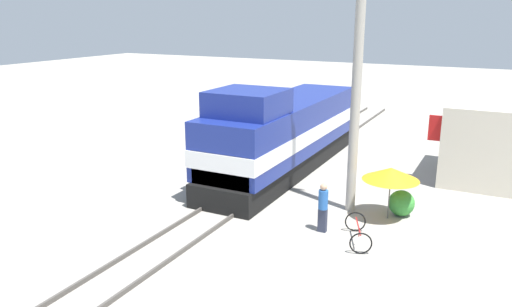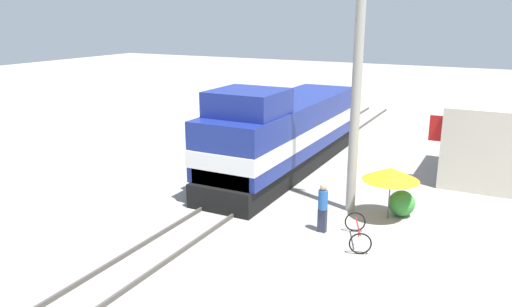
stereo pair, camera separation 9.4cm
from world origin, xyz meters
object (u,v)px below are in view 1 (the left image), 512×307
object	(u,v)px
locomotive	(282,134)
billboard_sign	(452,134)
person_bystander	(323,206)
vendor_umbrella	(391,174)
bicycle	(358,232)
utility_pole	(357,70)

from	to	relation	value
locomotive	billboard_sign	size ratio (longest dim) A/B	4.23
locomotive	person_bystander	bearing A→B (deg)	-53.95
vendor_umbrella	billboard_sign	size ratio (longest dim) A/B	0.69
person_bystander	bicycle	bearing A→B (deg)	-11.07
person_bystander	bicycle	world-z (taller)	person_bystander
utility_pole	person_bystander	distance (m)	5.13
billboard_sign	person_bystander	xyz separation A→B (m)	(-3.29, -7.80, -1.30)
locomotive	person_bystander	distance (m)	7.16
locomotive	billboard_sign	distance (m)	7.76
billboard_sign	bicycle	distance (m)	8.51
person_bystander	bicycle	size ratio (longest dim) A/B	0.93
locomotive	utility_pole	distance (m)	6.61
utility_pole	bicycle	xyz separation A→B (m)	(1.09, -2.72, -5.11)
utility_pole	bicycle	bearing A→B (deg)	-68.23
bicycle	person_bystander	bearing A→B (deg)	147.06
utility_pole	billboard_sign	distance (m)	6.92
locomotive	vendor_umbrella	xyz separation A→B (m)	(5.99, -3.48, -0.12)
locomotive	person_bystander	size ratio (longest dim) A/B	7.18
bicycle	vendor_umbrella	bearing A→B (deg)	58.20
vendor_umbrella	bicycle	size ratio (longest dim) A/B	1.09
person_bystander	bicycle	xyz separation A→B (m)	(1.36, -0.27, -0.61)
locomotive	billboard_sign	bearing A→B (deg)	15.35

